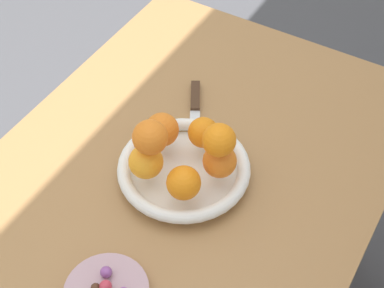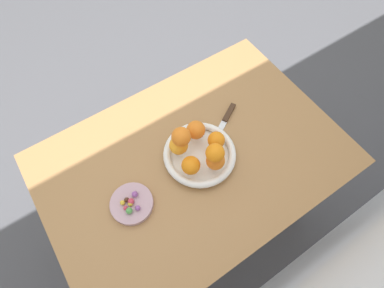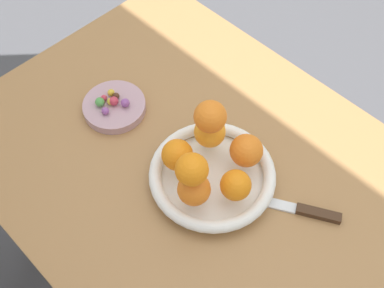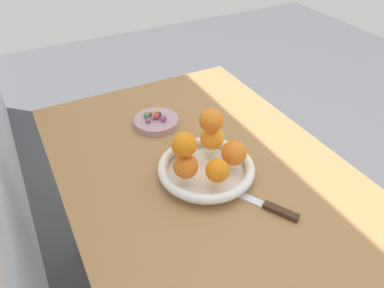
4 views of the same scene
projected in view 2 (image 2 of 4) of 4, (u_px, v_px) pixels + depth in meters
The scene contains 20 objects.
ground_plane at pixel (193, 213), 1.75m from camera, with size 6.00×6.00×0.00m, color #4C4C51.
dining_table at pixel (194, 168), 1.18m from camera, with size 1.10×0.76×0.74m.
fruit_bowl at pixel (200, 154), 1.08m from camera, with size 0.26×0.26×0.04m.
candy_dish at pixel (132, 204), 1.01m from camera, with size 0.15×0.15×0.02m, color #B28C99.
orange_0 at pixel (179, 145), 1.04m from camera, with size 0.07×0.07×0.07m, color orange.
orange_1 at pixel (191, 165), 1.01m from camera, with size 0.06×0.06×0.06m, color orange.
orange_2 at pixel (215, 161), 1.02m from camera, with size 0.07×0.07×0.07m, color orange.
orange_3 at pixel (216, 140), 1.06m from camera, with size 0.06×0.06×0.06m, color orange.
orange_4 at pixel (196, 130), 1.07m from camera, with size 0.07×0.07×0.07m, color orange.
orange_5 at pixel (215, 153), 0.96m from camera, with size 0.06×0.06×0.06m, color orange.
orange_6 at pixel (181, 137), 0.98m from camera, with size 0.07×0.07×0.07m, color orange.
candy_ball_0 at pixel (130, 204), 0.99m from camera, with size 0.02×0.02×0.02m, color gold.
candy_ball_1 at pixel (135, 194), 1.00m from camera, with size 0.02×0.02×0.02m, color #8C4C99.
candy_ball_2 at pixel (138, 208), 0.98m from camera, with size 0.02×0.02×0.02m, color #8C4C99.
candy_ball_3 at pixel (126, 208), 0.98m from camera, with size 0.01×0.01×0.01m, color #C6384C.
candy_ball_4 at pixel (127, 200), 0.99m from camera, with size 0.02×0.02×0.02m, color #472819.
candy_ball_5 at pixel (131, 201), 0.99m from camera, with size 0.02×0.02×0.02m, color #C6384C.
candy_ball_6 at pixel (129, 211), 0.97m from camera, with size 0.02×0.02×0.02m, color #4C9947.
candy_ball_7 at pixel (122, 203), 0.99m from camera, with size 0.02×0.02×0.02m, color gold.
knife at pixel (223, 125), 1.17m from camera, with size 0.24×0.15×0.01m.
Camera 2 is at (0.27, 0.40, 1.73)m, focal length 28.00 mm.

